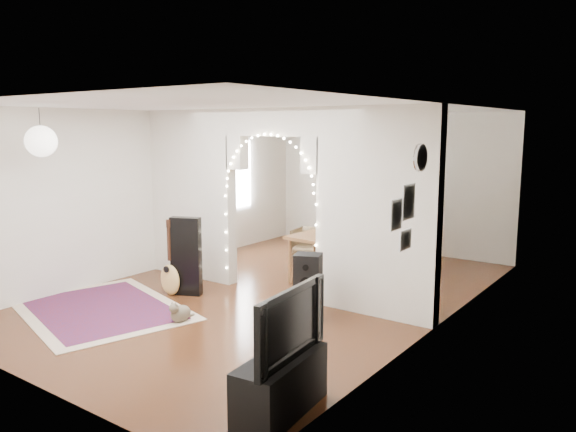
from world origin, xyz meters
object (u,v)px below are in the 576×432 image
Objects in this scene: bookcase at (375,219)px; dining_table at (329,242)px; acoustic_guitar at (170,267)px; dining_chair_left at (310,242)px; media_console at (281,385)px; dining_chair_right at (403,260)px; floor_speaker at (308,287)px.

dining_table is at bearing -74.97° from bookcase.
acoustic_guitar is 3.28m from dining_chair_left.
dining_chair_left is at bearing 115.23° from media_console.
acoustic_guitar is 0.61× the size of bookcase.
media_console is 1.75× the size of dining_chair_right.
bookcase is at bearing 103.25° from media_console.
bookcase is at bearing 81.07° from floor_speaker.
dining_chair_left is at bearing 174.23° from dining_chair_right.
bookcase is 2.63× the size of dining_chair_left.
acoustic_guitar is at bearing 145.67° from media_console.
acoustic_guitar is at bearing -126.86° from dining_table.
floor_speaker is 2.70m from dining_chair_right.
dining_chair_left is 2.03m from dining_chair_right.
media_console is at bearing -59.86° from dining_table.
dining_chair_right is at bearing -26.56° from bookcase.
floor_speaker is 1.48× the size of dining_chair_right.
dining_table is 2.19× the size of dining_chair_right.
media_console is at bearing -60.36° from bookcase.
dining_chair_right is (2.29, 3.02, -0.15)m from acoustic_guitar.
dining_table is 2.12× the size of dining_chair_left.
dining_chair_left is at bearing 101.47° from floor_speaker.
media_console is 5.81m from bookcase.
dining_table is 1.45m from dining_chair_right.
floor_speaker is at bearing 112.34° from media_console.
acoustic_guitar is 1.60× the size of dining_chair_left.
floor_speaker is 3.44m from bookcase.
acoustic_guitar reaches higher than media_console.
floor_speaker is at bearing -67.43° from dining_chair_left.
dining_chair_left reaches higher than media_console.
acoustic_guitar is 2.43m from dining_table.
dining_chair_right is at bearing 96.36° from media_console.
media_console is (1.15, -2.13, -0.17)m from floor_speaker.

